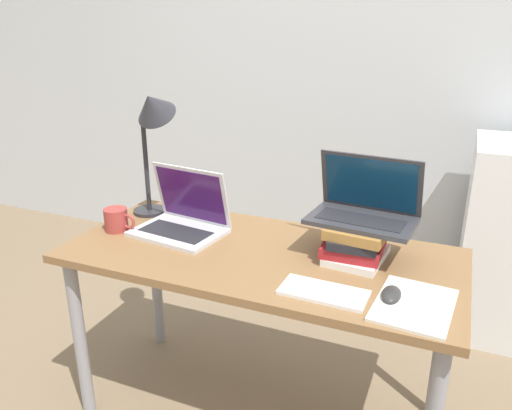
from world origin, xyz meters
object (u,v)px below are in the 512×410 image
Objects in this scene: laptop_on_books at (364,208)px; mouse at (391,295)px; wireless_keyboard at (324,292)px; book_stack at (356,242)px; laptop_left at (183,220)px; mug at (117,220)px; notepad at (414,305)px; desk_lamp at (152,120)px.

mouse is (0.15, -0.28, -0.16)m from laptop_on_books.
laptop_on_books is 0.37m from wireless_keyboard.
mouse is (0.16, -0.24, -0.05)m from book_stack.
laptop_on_books is 0.36m from mouse.
book_stack is 2.47× the size of mouse.
laptop_left reaches higher than mug.
laptop_left reaches higher than notepad.
laptop_on_books is at bearing 117.64° from mouse.
book_stack is 0.35m from notepad.
desk_lamp is (-0.83, 0.35, 0.41)m from wireless_keyboard.
book_stack is 0.67× the size of laptop_on_books.
laptop_left is 1.45× the size of book_stack.
notepad is (0.26, 0.03, -0.00)m from wireless_keyboard.
mouse is at bearing -6.37° from mug.
mouse is 1.14m from desk_lamp.
laptop_left reaches higher than book_stack.
notepad is at bearing -47.96° from book_stack.
laptop_on_books is (0.01, 0.04, 0.11)m from book_stack.
laptop_on_books is 3.68× the size of mouse.
mug is (-0.94, -0.12, -0.02)m from book_stack.
mug is 0.24× the size of desk_lamp.
wireless_keyboard is at bearing -23.20° from desk_lamp.
mouse is 0.76× the size of mug.
notepad is at bearing -16.36° from desk_lamp.
book_stack is at bearing 82.77° from wireless_keyboard.
mug is at bearing 169.34° from wireless_keyboard.
mouse is at bearing -14.13° from laptop_left.
laptop_on_books is at bearing 126.25° from notepad.
notepad is 1.21m from desk_lamp.
mug is (-1.16, 0.14, 0.04)m from notepad.
book_stack is at bearing 123.56° from mouse.
mouse is 0.34× the size of notepad.
laptop_left is 2.73× the size of mug.
wireless_keyboard is at bearing -21.80° from laptop_left.
book_stack is 0.94× the size of wireless_keyboard.
laptop_on_books is at bearing 9.66° from mug.
laptop_left is 3.59× the size of mouse.
laptop_on_books is 0.41m from notepad.
book_stack is at bearing -4.45° from desk_lamp.
laptop_left is 0.66× the size of desk_lamp.
book_stack is at bearing -103.90° from laptop_on_books.
laptop_left is 0.69m from book_stack.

